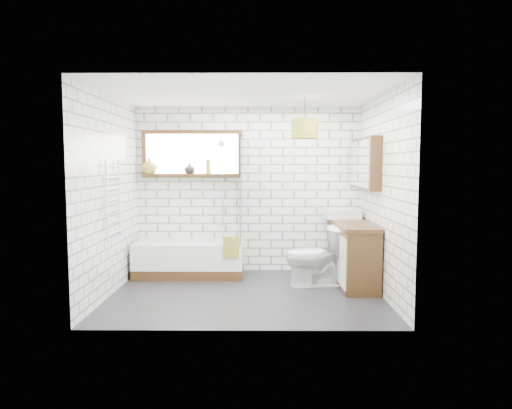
{
  "coord_description": "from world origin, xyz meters",
  "views": [
    {
      "loc": [
        0.17,
        -5.68,
        1.64
      ],
      "look_at": [
        0.13,
        0.25,
        1.12
      ],
      "focal_mm": 32.0,
      "sensor_mm": 36.0,
      "label": 1
    }
  ],
  "objects_px": {
    "bathtub": "(190,258)",
    "toilet": "(315,256)",
    "pendant": "(305,129)",
    "vanity": "(352,253)",
    "basin": "(342,213)"
  },
  "relations": [
    {
      "from": "bathtub",
      "to": "pendant",
      "type": "bearing_deg",
      "value": -24.05
    },
    {
      "from": "bathtub",
      "to": "pendant",
      "type": "relative_size",
      "value": 4.6
    },
    {
      "from": "vanity",
      "to": "basin",
      "type": "height_order",
      "value": "basin"
    },
    {
      "from": "basin",
      "to": "pendant",
      "type": "bearing_deg",
      "value": -129.06
    },
    {
      "from": "vanity",
      "to": "pendant",
      "type": "xyz_separation_m",
      "value": [
        -0.71,
        -0.31,
        1.68
      ]
    },
    {
      "from": "bathtub",
      "to": "toilet",
      "type": "bearing_deg",
      "value": -17.17
    },
    {
      "from": "bathtub",
      "to": "basin",
      "type": "height_order",
      "value": "basin"
    },
    {
      "from": "bathtub",
      "to": "vanity",
      "type": "height_order",
      "value": "vanity"
    },
    {
      "from": "toilet",
      "to": "pendant",
      "type": "distance_m",
      "value": 1.71
    },
    {
      "from": "bathtub",
      "to": "vanity",
      "type": "bearing_deg",
      "value": -9.91
    },
    {
      "from": "vanity",
      "to": "pendant",
      "type": "height_order",
      "value": "pendant"
    },
    {
      "from": "bathtub",
      "to": "basin",
      "type": "xyz_separation_m",
      "value": [
        2.26,
        0.08,
        0.67
      ]
    },
    {
      "from": "toilet",
      "to": "vanity",
      "type": "bearing_deg",
      "value": 99.01
    },
    {
      "from": "vanity",
      "to": "basin",
      "type": "xyz_separation_m",
      "value": [
        -0.06,
        0.48,
        0.5
      ]
    },
    {
      "from": "vanity",
      "to": "pendant",
      "type": "relative_size",
      "value": 4.35
    }
  ]
}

